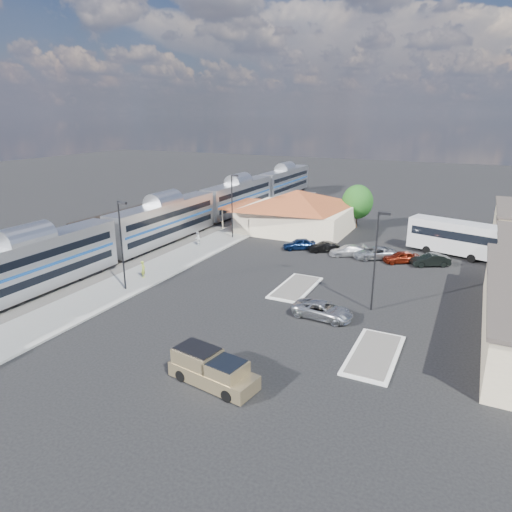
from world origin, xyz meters
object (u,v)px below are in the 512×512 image
at_px(coach_bus, 466,238).
at_px(pickup_truck, 213,370).
at_px(suv, 323,310).
at_px(station_depot, 296,210).

bearing_deg(coach_bus, pickup_truck, 175.54).
bearing_deg(coach_bus, suv, 172.77).
distance_m(suv, coach_bus, 26.20).
bearing_deg(suv, coach_bus, -19.49).
bearing_deg(pickup_truck, suv, -5.12).
xyz_separation_m(suv, coach_bus, (10.04, 24.13, 1.74)).
distance_m(pickup_truck, suv, 13.12).
bearing_deg(pickup_truck, station_depot, 23.02).
distance_m(station_depot, pickup_truck, 41.49).
relative_size(pickup_truck, coach_bus, 0.46).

